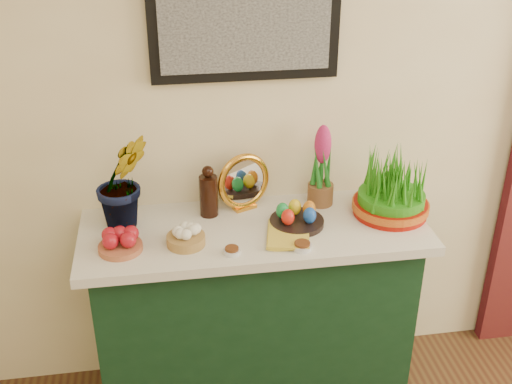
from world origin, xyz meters
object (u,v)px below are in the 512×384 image
at_px(hyacinth_green, 122,167).
at_px(mirror, 244,182).
at_px(book, 267,233).
at_px(sideboard, 254,317).
at_px(wheatgrass_sabzeh, 392,189).

bearing_deg(hyacinth_green, mirror, -8.37).
bearing_deg(book, hyacinth_green, 174.48).
height_order(hyacinth_green, book, hyacinth_green).
xyz_separation_m(sideboard, wheatgrass_sabzeh, (0.58, 0.01, 0.58)).
height_order(sideboard, wheatgrass_sabzeh, wheatgrass_sabzeh).
distance_m(book, wheatgrass_sabzeh, 0.56).
distance_m(sideboard, wheatgrass_sabzeh, 0.82).
relative_size(sideboard, hyacinth_green, 2.46).
bearing_deg(sideboard, book, -67.31).
relative_size(book, wheatgrass_sabzeh, 0.68).
bearing_deg(mirror, sideboard, -83.57).
xyz_separation_m(hyacinth_green, wheatgrass_sabzeh, (1.08, -0.07, -0.15)).
bearing_deg(hyacinth_green, sideboard, -27.12).
xyz_separation_m(book, wheatgrass_sabzeh, (0.54, 0.10, 0.10)).
bearing_deg(wheatgrass_sabzeh, sideboard, -178.69).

